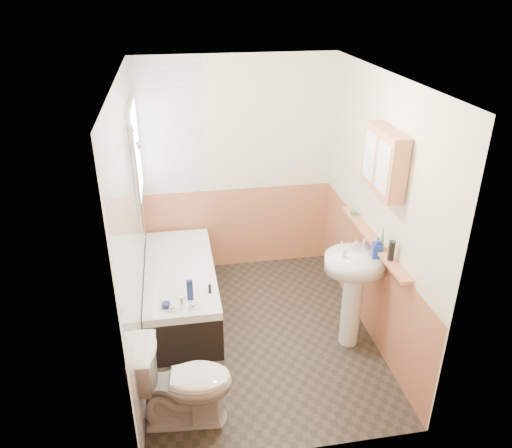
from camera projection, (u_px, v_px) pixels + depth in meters
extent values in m
plane|color=black|center=(259.00, 334.00, 4.98)|extent=(2.80, 2.80, 0.00)
plane|color=white|center=(259.00, 77.00, 3.87)|extent=(2.80, 2.80, 0.00)
cube|color=beige|center=(237.00, 168.00, 5.67)|extent=(2.20, 0.02, 2.50)
cube|color=beige|center=(298.00, 317.00, 3.18)|extent=(2.20, 0.02, 2.50)
cube|color=beige|center=(131.00, 231.00, 4.26)|extent=(0.02, 2.80, 2.50)
cube|color=beige|center=(377.00, 212.00, 4.60)|extent=(0.02, 2.80, 2.50)
cube|color=#C97B52|center=(367.00, 281.00, 4.93)|extent=(0.01, 2.80, 1.00)
cube|color=#C97B52|center=(293.00, 401.00, 3.53)|extent=(2.20, 0.01, 1.00)
cube|color=#C97B52|center=(238.00, 227.00, 5.98)|extent=(2.20, 0.01, 1.00)
cube|color=white|center=(134.00, 231.00, 4.26)|extent=(0.01, 2.80, 2.50)
cube|color=white|center=(169.00, 128.00, 5.32)|extent=(0.75, 0.01, 1.50)
cube|color=white|center=(136.00, 152.00, 4.92)|extent=(0.03, 0.79, 0.99)
cube|color=white|center=(137.00, 151.00, 4.93)|extent=(0.01, 0.70, 0.90)
cube|color=white|center=(137.00, 151.00, 4.93)|extent=(0.01, 0.04, 0.90)
cube|color=black|center=(182.00, 293.00, 5.22)|extent=(0.70, 1.67, 0.46)
cube|color=white|center=(180.00, 271.00, 5.10)|extent=(0.70, 1.67, 0.08)
cube|color=white|center=(180.00, 272.00, 5.10)|extent=(0.56, 1.53, 0.04)
cylinder|color=silver|center=(182.00, 304.00, 4.40)|extent=(0.04, 0.04, 0.14)
sphere|color=silver|center=(172.00, 308.00, 4.40)|extent=(0.06, 0.06, 0.06)
sphere|color=silver|center=(192.00, 305.00, 4.42)|extent=(0.06, 0.06, 0.06)
cylinder|color=silver|center=(138.00, 186.00, 4.64)|extent=(0.02, 0.02, 1.16)
cylinder|color=silver|center=(144.00, 237.00, 4.87)|extent=(0.04, 0.04, 0.02)
cylinder|color=silver|center=(132.00, 130.00, 4.40)|extent=(0.04, 0.04, 0.02)
cylinder|color=silver|center=(139.00, 145.00, 4.47)|extent=(0.06, 0.08, 0.09)
imported|color=white|center=(184.00, 383.00, 3.86)|extent=(0.81, 0.50, 0.75)
cylinder|color=white|center=(351.00, 308.00, 4.70)|extent=(0.19, 0.19, 0.79)
ellipsoid|color=white|center=(356.00, 262.00, 4.48)|extent=(0.57, 0.46, 0.15)
cylinder|color=silver|center=(341.00, 246.00, 4.51)|extent=(0.03, 0.03, 0.08)
cylinder|color=silver|center=(364.00, 244.00, 4.54)|extent=(0.03, 0.03, 0.08)
cylinder|color=silver|center=(354.00, 243.00, 4.49)|extent=(0.02, 0.11, 0.09)
cube|color=#C97B52|center=(372.00, 240.00, 4.58)|extent=(0.10, 1.47, 0.03)
cube|color=#C97B52|center=(385.00, 161.00, 4.12)|extent=(0.14, 0.59, 0.54)
cube|color=silver|center=(383.00, 168.00, 3.98)|extent=(0.01, 0.23, 0.40)
cube|color=silver|center=(370.00, 156.00, 4.24)|extent=(0.01, 0.23, 0.40)
cylinder|color=black|center=(391.00, 251.00, 4.18)|extent=(0.07, 0.07, 0.18)
cone|color=#388447|center=(382.00, 237.00, 4.35)|extent=(0.06, 0.06, 0.23)
cylinder|color=#388447|center=(354.00, 213.00, 5.01)|extent=(0.07, 0.07, 0.04)
imported|color=#19339E|center=(376.00, 252.00, 4.39)|extent=(0.12, 0.21, 0.09)
cylinder|color=silver|center=(345.00, 254.00, 4.38)|extent=(0.04, 0.04, 0.09)
cube|color=navy|center=(190.00, 290.00, 4.53)|extent=(0.06, 0.04, 0.20)
cylinder|color=navy|center=(166.00, 305.00, 4.46)|extent=(0.09, 0.09, 0.05)
cylinder|color=black|center=(210.00, 289.00, 4.65)|extent=(0.03, 0.03, 0.09)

